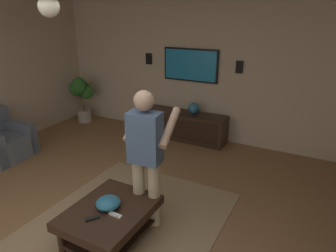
# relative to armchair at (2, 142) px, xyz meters

# --- Properties ---
(ground_plane) EXTENTS (8.64, 8.64, 0.00)m
(ground_plane) POSITION_rel_armchair_xyz_m (-1.06, -2.84, -0.28)
(ground_plane) COLOR olive
(wall_back_tv) EXTENTS (0.10, 6.90, 2.83)m
(wall_back_tv) POSITION_rel_armchair_xyz_m (2.59, -2.84, 1.13)
(wall_back_tv) COLOR #C6B299
(wall_back_tv) RESTS_ON ground
(area_rug) EXTENTS (2.64, 2.10, 0.01)m
(area_rug) POSITION_rel_armchair_xyz_m (-0.54, -2.98, -0.27)
(area_rug) COLOR #9E8460
(area_rug) RESTS_ON ground
(armchair) EXTENTS (0.86, 0.87, 0.82)m
(armchair) POSITION_rel_armchair_xyz_m (0.00, 0.00, 0.00)
(armchair) COLOR slate
(armchair) RESTS_ON ground
(coffee_table) EXTENTS (1.00, 0.80, 0.40)m
(coffee_table) POSITION_rel_armchair_xyz_m (-0.74, -2.98, 0.02)
(coffee_table) COLOR #332116
(coffee_table) RESTS_ON ground
(media_console) EXTENTS (0.45, 1.70, 0.55)m
(media_console) POSITION_rel_armchair_xyz_m (2.26, -2.45, -0.00)
(media_console) COLOR #332116
(media_console) RESTS_ON ground
(tv) EXTENTS (0.05, 1.12, 0.63)m
(tv) POSITION_rel_armchair_xyz_m (2.50, -2.45, 1.17)
(tv) COLOR black
(person_standing) EXTENTS (0.57, 0.58, 1.64)m
(person_standing) POSITION_rel_armchair_xyz_m (-0.29, -3.18, 0.65)
(person_standing) COLOR #C6B793
(person_standing) RESTS_ON ground
(potted_plant_tall) EXTENTS (0.55, 0.54, 1.07)m
(potted_plant_tall) POSITION_rel_armchair_xyz_m (2.07, 0.06, 0.43)
(potted_plant_tall) COLOR #B7B2A8
(potted_plant_tall) RESTS_ON ground
(bowl) EXTENTS (0.27, 0.27, 0.12)m
(bowl) POSITION_rel_armchair_xyz_m (-0.73, -2.96, 0.18)
(bowl) COLOR teal
(bowl) RESTS_ON coffee_table
(remote_white) EXTENTS (0.05, 0.15, 0.02)m
(remote_white) POSITION_rel_armchair_xyz_m (-0.81, -3.12, 0.13)
(remote_white) COLOR white
(remote_white) RESTS_ON coffee_table
(remote_black) EXTENTS (0.15, 0.12, 0.02)m
(remote_black) POSITION_rel_armchair_xyz_m (-0.97, -2.94, 0.13)
(remote_black) COLOR black
(remote_black) RESTS_ON coffee_table
(vase_round) EXTENTS (0.22, 0.22, 0.22)m
(vase_round) POSITION_rel_armchair_xyz_m (2.29, -2.63, 0.38)
(vase_round) COLOR teal
(vase_round) RESTS_ON media_console
(wall_speaker_left) EXTENTS (0.06, 0.12, 0.22)m
(wall_speaker_left) POSITION_rel_armchair_xyz_m (2.51, -3.40, 1.21)
(wall_speaker_left) COLOR black
(wall_speaker_right) EXTENTS (0.06, 0.12, 0.22)m
(wall_speaker_right) POSITION_rel_armchair_xyz_m (2.51, -1.50, 1.23)
(wall_speaker_right) COLOR black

